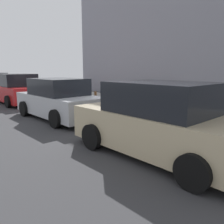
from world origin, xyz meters
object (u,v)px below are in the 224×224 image
object	(u,v)px
parked_car_red_2	(16,89)
suitcase_silver_0	(200,121)
suitcase_silver_7	(125,108)
parked_car_silver_1	(59,100)
parked_car_beige_0	(161,121)
suitcase_red_8	(118,106)
bollard_post	(96,100)
suitcase_navy_5	(142,110)
suitcase_red_1	(186,117)
suitcase_maroon_6	(136,109)
fire_hydrant	(106,101)
suitcase_teal_3	(162,112)
suitcase_black_4	(151,112)
suitcase_olive_2	(174,114)

from	to	relation	value
parked_car_red_2	suitcase_silver_0	bearing A→B (deg)	-168.45
suitcase_silver_7	parked_car_silver_1	size ratio (longest dim) A/B	0.13
suitcase_silver_0	parked_car_beige_0	world-z (taller)	parked_car_beige_0
suitcase_red_8	bollard_post	distance (m)	1.47
suitcase_navy_5	bollard_post	size ratio (longest dim) A/B	0.90
suitcase_red_1	suitcase_navy_5	size ratio (longest dim) A/B	1.00
suitcase_navy_5	bollard_post	bearing A→B (deg)	1.95
suitcase_maroon_6	suitcase_silver_7	size ratio (longest dim) A/B	1.48
suitcase_silver_7	suitcase_red_8	bearing A→B (deg)	0.57
suitcase_silver_0	suitcase_navy_5	world-z (taller)	suitcase_silver_0
suitcase_navy_5	suitcase_maroon_6	xyz separation A→B (m)	(0.44, -0.11, -0.04)
suitcase_silver_7	fire_hydrant	bearing A→B (deg)	-1.11
suitcase_red_1	suitcase_silver_7	world-z (taller)	suitcase_red_1
suitcase_red_8	parked_car_red_2	world-z (taller)	parked_car_red_2
bollard_post	parked_car_beige_0	world-z (taller)	parked_car_beige_0
suitcase_red_1	suitcase_red_8	bearing A→B (deg)	0.71
suitcase_silver_0	suitcase_red_8	size ratio (longest dim) A/B	0.96
suitcase_red_1	suitcase_teal_3	world-z (taller)	suitcase_teal_3
suitcase_silver_7	suitcase_red_8	distance (m)	0.48
suitcase_teal_3	suitcase_red_8	size ratio (longest dim) A/B	1.13
suitcase_silver_7	fire_hydrant	world-z (taller)	fire_hydrant
suitcase_black_4	fire_hydrant	xyz separation A→B (m)	(2.69, -0.02, 0.11)
suitcase_red_1	suitcase_teal_3	bearing A→B (deg)	0.05
parked_car_silver_1	parked_car_red_2	size ratio (longest dim) A/B	0.92
suitcase_silver_0	suitcase_silver_7	distance (m)	3.28
suitcase_maroon_6	bollard_post	world-z (taller)	suitcase_maroon_6
suitcase_silver_0	suitcase_silver_7	world-z (taller)	suitcase_silver_0
suitcase_olive_2	suitcase_navy_5	bearing A→B (deg)	3.88
suitcase_maroon_6	bollard_post	bearing A→B (deg)	4.90
suitcase_silver_7	parked_car_beige_0	size ratio (longest dim) A/B	0.13
bollard_post	suitcase_navy_5	bearing A→B (deg)	-178.05
suitcase_olive_2	suitcase_teal_3	world-z (taller)	suitcase_teal_3
parked_car_beige_0	parked_car_red_2	distance (m)	10.71
parked_car_beige_0	suitcase_teal_3	bearing A→B (deg)	-52.07
bollard_post	parked_car_silver_1	bearing A→B (deg)	97.47
parked_car_silver_1	suitcase_olive_2	bearing A→B (deg)	-151.20
suitcase_teal_3	suitcase_navy_5	distance (m)	0.88
suitcase_maroon_6	suitcase_silver_7	xyz separation A→B (m)	(0.51, 0.09, -0.05)
suitcase_olive_2	suitcase_teal_3	distance (m)	0.47
suitcase_navy_5	parked_car_red_2	xyz separation A→B (m)	(8.16, 2.10, 0.32)
parked_car_silver_1	parked_car_beige_0	bearing A→B (deg)	-180.00
suitcase_red_8	fire_hydrant	xyz separation A→B (m)	(0.83, -0.03, 0.09)
suitcase_teal_3	suitcase_red_1	bearing A→B (deg)	-179.95
suitcase_black_4	suitcase_navy_5	size ratio (longest dim) A/B	0.88
parked_car_silver_1	suitcase_silver_7	bearing A→B (deg)	-128.37
suitcase_red_1	bollard_post	xyz separation A→B (m)	(4.71, 0.16, 0.07)
suitcase_olive_2	parked_car_beige_0	size ratio (longest dim) A/B	0.18
suitcase_red_8	parked_car_silver_1	distance (m)	2.45
suitcase_teal_3	fire_hydrant	world-z (taller)	suitcase_teal_3
parked_car_beige_0	suitcase_red_1	bearing A→B (deg)	-71.02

